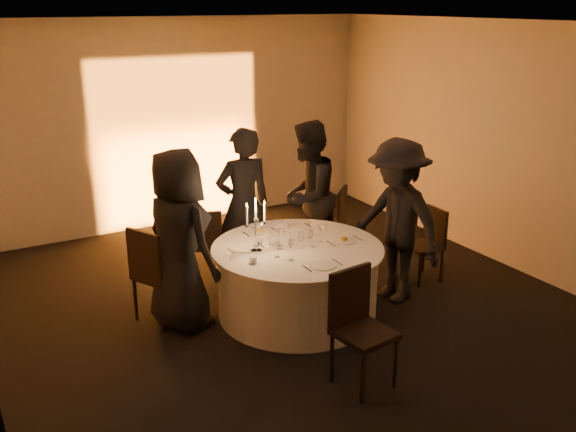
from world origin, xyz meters
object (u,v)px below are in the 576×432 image
guest_back_right (307,196)px  coffee_cup (253,260)px  guest_back_left (243,205)px  guest_left (179,241)px  chair_front (358,321)px  chair_left (154,269)px  candelabra (256,233)px  chair_back_right (333,220)px  chair_right (428,240)px  chair_back_left (205,241)px  guest_right (397,221)px  banquet_table (297,281)px

guest_back_right → coffee_cup: guest_back_right is taller
guest_back_left → guest_left: bearing=39.0°
chair_front → coffee_cup: bearing=101.6°
chair_left → candelabra: size_ratio=1.77×
chair_back_right → guest_back_right: size_ratio=0.52×
chair_right → guest_left: (-2.98, 0.33, 0.44)m
guest_left → guest_back_right: 2.03m
chair_left → guest_back_left: guest_back_left is taller
chair_back_left → guest_back_left: bearing=177.6°
guest_right → candelabra: 1.60m
chair_left → chair_back_left: (0.87, 0.73, -0.09)m
banquet_table → guest_back_left: 1.27m
chair_left → candelabra: (0.93, -0.50, 0.39)m
chair_right → chair_back_left: bearing=-117.5°
chair_front → guest_left: size_ratio=0.55×
guest_back_left → guest_back_right: bearing=176.8°
chair_back_left → candelabra: candelabra is taller
guest_left → guest_right: 2.36m
guest_back_left → coffee_cup: (-0.53, -1.31, -0.12)m
guest_left → candelabra: bearing=-129.1°
guest_left → candelabra: size_ratio=3.20×
guest_left → guest_back_right: bearing=-87.9°
chair_right → guest_right: guest_right is taller
chair_back_right → guest_back_left: bearing=-46.5°
guest_back_right → guest_right: bearing=71.1°
chair_front → chair_back_right: bearing=53.9°
banquet_table → guest_back_right: (0.76, 1.06, 0.54)m
guest_back_right → guest_right: (0.38, -1.26, -0.01)m
chair_back_right → chair_front: bearing=16.8°
chair_left → guest_left: bearing=-161.3°
chair_front → candelabra: bearing=92.7°
candelabra → banquet_table: bearing=-11.2°
chair_left → chair_back_right: chair_left is taller
chair_back_right → guest_left: (-2.33, -0.73, 0.39)m
chair_right → guest_left: guest_left is taller
chair_left → coffee_cup: size_ratio=9.38×
banquet_table → candelabra: size_ratio=3.08×
chair_back_right → guest_back_right: bearing=-38.3°
coffee_cup → banquet_table: bearing=14.9°
guest_back_left → guest_right: guest_back_left is taller
chair_front → candelabra: (-0.25, 1.45, 0.39)m
chair_front → guest_back_left: (0.12, 2.51, 0.34)m
guest_back_right → guest_right: 1.31m
guest_back_right → guest_right: guest_back_right is taller
coffee_cup → chair_front: bearing=-71.3°
guest_back_left → coffee_cup: bearing=71.3°
chair_right → guest_back_left: bearing=-119.1°
guest_left → guest_back_left: (1.09, 0.78, -0.01)m
chair_front → guest_left: 2.01m
guest_back_left → guest_right: size_ratio=1.01×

